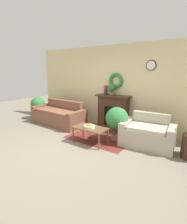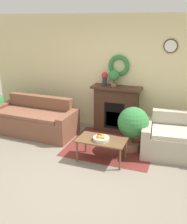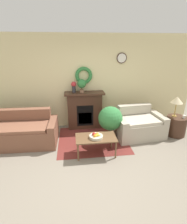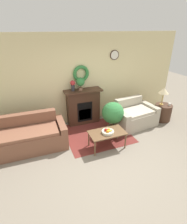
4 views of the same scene
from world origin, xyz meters
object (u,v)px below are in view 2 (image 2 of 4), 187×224
fruit_bowl (101,138)px  vase_on_mantel_left (105,78)px  fireplace (116,109)px  potted_plant_on_mantel (114,76)px  couch_left (34,120)px  potted_plant_floor_by_loveseat (133,124)px  coffee_table (102,142)px  loveseat_right (175,140)px

fruit_bowl → vase_on_mantel_left: bearing=106.1°
fireplace → fruit_bowl: bearing=-84.8°
fireplace → potted_plant_on_mantel: (-0.07, -0.01, 0.79)m
fireplace → couch_left: bearing=-157.1°
potted_plant_floor_by_loveseat → potted_plant_on_mantel: bearing=128.2°
coffee_table → potted_plant_on_mantel: (-0.21, 1.45, 0.96)m
fireplace → potted_plant_floor_by_loveseat: bearing=-55.3°
potted_plant_on_mantel → potted_plant_floor_by_loveseat: (0.67, -0.85, -0.76)m
fireplace → couch_left: size_ratio=0.56×
couch_left → potted_plant_on_mantel: size_ratio=5.38×
couch_left → loveseat_right: size_ratio=1.46×
fireplace → couch_left: 1.96m
fruit_bowl → loveseat_right: bearing=31.6°
fireplace → coffee_table: (0.14, -1.47, -0.17)m
coffee_table → fireplace: bearing=95.5°
fireplace → vase_on_mantel_left: 0.79m
couch_left → coffee_table: couch_left is taller
loveseat_right → potted_plant_on_mantel: (-1.50, 0.69, 1.04)m
fireplace → coffee_table: fireplace is taller
coffee_table → potted_plant_on_mantel: size_ratio=2.42×
potted_plant_on_mantel → potted_plant_floor_by_loveseat: bearing=-51.8°
loveseat_right → potted_plant_floor_by_loveseat: (-0.83, -0.15, 0.28)m
fruit_bowl → potted_plant_floor_by_loveseat: size_ratio=0.33×
vase_on_mantel_left → potted_plant_on_mantel: 0.23m
vase_on_mantel_left → potted_plant_on_mantel: size_ratio=0.82×
coffee_table → vase_on_mantel_left: 1.78m
coffee_table → potted_plant_on_mantel: 1.75m
fireplace → couch_left: fireplace is taller
fireplace → coffee_table: size_ratio=1.25×
fruit_bowl → potted_plant_floor_by_loveseat: 0.79m
fireplace → fruit_bowl: 1.51m
coffee_table → fruit_bowl: size_ratio=2.99×
loveseat_right → vase_on_mantel_left: (-1.72, 0.71, 0.99)m
loveseat_right → potted_plant_floor_by_loveseat: potted_plant_floor_by_loveseat is taller
fruit_bowl → potted_plant_on_mantel: (-0.21, 1.49, 0.87)m
coffee_table → potted_plant_floor_by_loveseat: bearing=52.9°
potted_plant_floor_by_loveseat → loveseat_right: bearing=10.6°
fireplace → coffee_table: 1.48m
fruit_bowl → potted_plant_on_mantel: bearing=97.9°
coffee_table → vase_on_mantel_left: size_ratio=2.95×
couch_left → fruit_bowl: size_ratio=6.65×
couch_left → coffee_table: 2.06m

